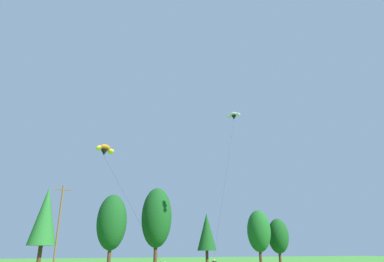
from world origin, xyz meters
TOP-DOWN VIEW (x-y plane):
  - treeline_tree_c at (-13.22, 56.35)m, footprint 4.29×4.29m
  - treeline_tree_d at (-2.88, 54.75)m, footprint 4.87×4.87m
  - treeline_tree_e at (5.34, 57.12)m, footprint 5.41×5.41m
  - treeline_tree_f at (15.67, 58.38)m, footprint 3.65×3.65m
  - treeline_tree_g at (25.14, 54.95)m, footprint 4.47×4.47m
  - treeline_tree_h at (30.58, 56.59)m, footprint 4.11×4.11m
  - utility_pole at (-10.96, 46.31)m, footprint 2.20×0.26m
  - parafoil_kite_high_orange at (-7.02, 34.35)m, footprint 5.14×11.91m
  - parafoil_kite_mid_white at (14.09, 42.53)m, footprint 10.79×13.56m

SIDE VIEW (x-z plane):
  - treeline_tree_h at x=30.58m, z-range 0.90..9.47m
  - utility_pole at x=-10.96m, z-range 0.27..11.26m
  - treeline_tree_f at x=15.67m, z-range 1.17..10.48m
  - treeline_tree_g at x=25.14m, z-range 1.04..10.92m
  - treeline_tree_d at x=-2.88m, z-range 1.20..12.56m
  - treeline_tree_c at x=-13.22m, z-range 1.55..13.78m
  - treeline_tree_e at x=5.34m, z-range 1.41..14.77m
  - parafoil_kite_high_orange at x=-7.02m, z-range 7.08..19.38m
  - parafoil_kite_mid_white at x=14.09m, z-range 12.07..35.09m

